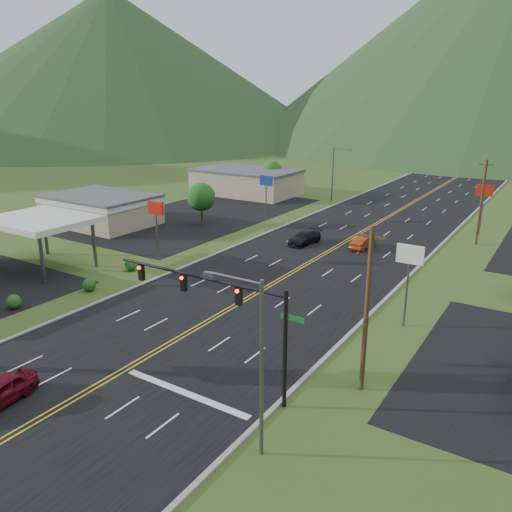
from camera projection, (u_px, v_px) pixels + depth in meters
The scene contains 17 objects.
traffic_signal at pixel (224, 304), 28.45m from camera, with size 13.10×0.43×7.00m.
streetlight_east at pixel (256, 357), 22.87m from camera, with size 3.28×0.25×9.00m.
streetlight_west at pixel (335, 171), 82.85m from camera, with size 3.28×0.25×9.00m.
gas_canopy at pixel (41, 221), 49.66m from camera, with size 10.00×8.00×5.30m.
building_west_mid at pixel (101, 208), 68.45m from camera, with size 14.40×10.40×4.10m.
building_west_far at pixel (246, 182), 90.51m from camera, with size 18.40×11.40×4.50m.
pole_sign_west_a at pixel (156, 214), 51.93m from camera, with size 2.00×0.18×6.40m.
pole_sign_west_b at pixel (266, 185), 69.61m from camera, with size 2.00×0.18×6.40m.
pole_sign_east_a at pixel (409, 263), 36.44m from camera, with size 2.00×0.18×6.40m.
pole_sign_east_b at pixel (484, 195), 62.16m from camera, with size 2.00×0.18×6.40m.
tree_west_a at pixel (201, 197), 67.42m from camera, with size 3.84×3.84×5.82m.
tree_west_b at pixel (272, 171), 91.69m from camera, with size 3.84×3.84×5.82m.
utility_pole_a at pixel (367, 310), 28.12m from camera, with size 1.60×0.28×10.00m.
utility_pole_b at pixel (481, 202), 57.86m from camera, with size 1.60×0.28×10.00m.
mountain_nw at pixel (113, 66), 208.86m from camera, with size 190.00×190.00×60.00m, color black.
car_dark_mid at pixel (305, 238), 59.25m from camera, with size 2.03×4.99×1.45m, color black.
car_red_far at pixel (363, 243), 57.48m from camera, with size 1.44×4.12×1.36m, color #993110.
Camera 1 is at (22.20, -7.21, 16.43)m, focal length 35.00 mm.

